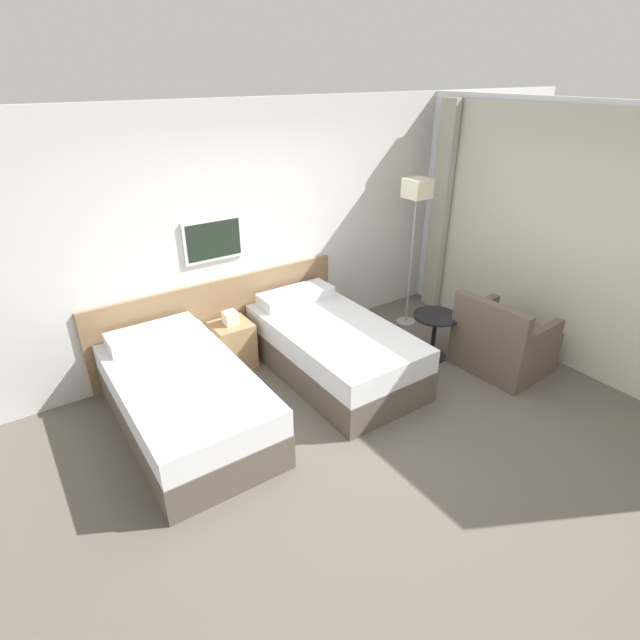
# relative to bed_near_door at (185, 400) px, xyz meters

# --- Properties ---
(ground_plane) EXTENTS (16.00, 16.00, 0.00)m
(ground_plane) POSITION_rel_bed_near_door_xyz_m (1.35, -1.10, -0.30)
(ground_plane) COLOR #5B544C
(wall_headboard) EXTENTS (10.00, 0.10, 2.70)m
(wall_headboard) POSITION_rel_bed_near_door_xyz_m (1.31, 1.03, 1.00)
(wall_headboard) COLOR silver
(wall_headboard) RESTS_ON ground_plane
(wall_window) EXTENTS (0.21, 4.61, 2.70)m
(wall_window) POSITION_rel_bed_near_door_xyz_m (3.89, -1.19, 1.04)
(wall_window) COLOR white
(wall_window) RESTS_ON ground_plane
(bed_near_door) EXTENTS (1.07, 1.96, 0.70)m
(bed_near_door) POSITION_rel_bed_near_door_xyz_m (0.00, 0.00, 0.00)
(bed_near_door) COLOR brown
(bed_near_door) RESTS_ON ground_plane
(bed_near_window) EXTENTS (1.07, 1.96, 0.70)m
(bed_near_window) POSITION_rel_bed_near_door_xyz_m (1.63, 0.00, 0.00)
(bed_near_window) COLOR brown
(bed_near_window) RESTS_ON ground_plane
(nightstand) EXTENTS (0.41, 0.39, 0.66)m
(nightstand) POSITION_rel_bed_near_door_xyz_m (0.81, 0.73, -0.03)
(nightstand) COLOR #9E7A51
(nightstand) RESTS_ON ground_plane
(floor_lamp) EXTENTS (0.26, 0.26, 1.83)m
(floor_lamp) POSITION_rel_bed_near_door_xyz_m (3.11, 0.43, 1.27)
(floor_lamp) COLOR #9E9993
(floor_lamp) RESTS_ON ground_plane
(side_table) EXTENTS (0.50, 0.50, 0.52)m
(side_table) POSITION_rel_bed_near_door_xyz_m (2.75, -0.37, 0.07)
(side_table) COLOR black
(side_table) RESTS_ON ground_plane
(armchair) EXTENTS (0.82, 0.90, 0.86)m
(armchair) POSITION_rel_bed_near_door_xyz_m (3.20, -0.95, -0.01)
(armchair) COLOR brown
(armchair) RESTS_ON ground_plane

